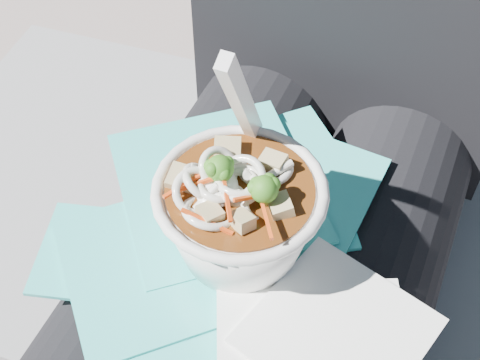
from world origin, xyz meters
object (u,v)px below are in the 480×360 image
at_px(stone_ledge, 291,323).
at_px(udon_bowl, 239,210).
at_px(person_body, 290,214).
at_px(plastic_bag, 226,243).
at_px(lap, 254,300).

bearing_deg(stone_ledge, udon_bowl, -94.64).
height_order(person_body, plastic_bag, person_body).
xyz_separation_m(stone_ledge, udon_bowl, (-0.01, -0.16, 0.45)).
bearing_deg(lap, person_body, 90.00).
bearing_deg(person_body, lap, -90.00).
distance_m(stone_ledge, lap, 0.34).
height_order(person_body, udon_bowl, person_body).
height_order(stone_ledge, plastic_bag, plastic_bag).
height_order(stone_ledge, udon_bowl, udon_bowl).
relative_size(lap, person_body, 0.48).
relative_size(person_body, plastic_bag, 2.46).
xyz_separation_m(stone_ledge, person_body, (0.00, -0.06, 0.33)).
height_order(stone_ledge, person_body, person_body).
xyz_separation_m(person_body, udon_bowl, (-0.01, -0.10, 0.12)).
relative_size(stone_ledge, person_body, 1.00).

